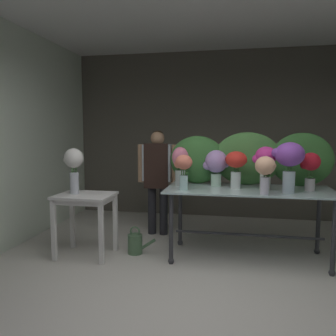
{
  "coord_description": "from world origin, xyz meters",
  "views": [
    {
      "loc": [
        0.37,
        -2.52,
        1.51
      ],
      "look_at": [
        -0.4,
        1.44,
        1.07
      ],
      "focal_mm": 36.36,
      "sensor_mm": 36.0,
      "label": 1
    }
  ],
  "objects": [
    {
      "name": "display_table_glass",
      "position": [
        0.55,
        1.5,
        0.71
      ],
      "size": [
        1.92,
        0.87,
        0.84
      ],
      "color": "silver",
      "rests_on": "ground"
    },
    {
      "name": "vase_scarlet_anemones",
      "position": [
        0.4,
        1.5,
        1.12
      ],
      "size": [
        0.25,
        0.25,
        0.44
      ],
      "color": "silver",
      "rests_on": "display_table_glass"
    },
    {
      "name": "wall_left",
      "position": [
        -2.49,
        1.78,
        1.44
      ],
      "size": [
        0.12,
        3.68,
        2.89
      ],
      "primitive_type": "cube",
      "color": "silver",
      "rests_on": "ground"
    },
    {
      "name": "vase_coral_ranunculus",
      "position": [
        -0.19,
        1.3,
        1.1
      ],
      "size": [
        0.21,
        0.2,
        0.4
      ],
      "color": "silver",
      "rests_on": "display_table_glass"
    },
    {
      "name": "vase_lilac_snapdragons",
      "position": [
        0.16,
        1.64,
        1.11
      ],
      "size": [
        0.32,
        0.27,
        0.44
      ],
      "color": "silver",
      "rests_on": "display_table_glass"
    },
    {
      "name": "side_table_white",
      "position": [
        -1.38,
        1.23,
        0.64
      ],
      "size": [
        0.66,
        0.55,
        0.76
      ],
      "color": "white",
      "rests_on": "ground"
    },
    {
      "name": "vase_crimson_lilies",
      "position": [
        1.21,
        1.5,
        1.11
      ],
      "size": [
        0.22,
        0.21,
        0.43
      ],
      "color": "silver",
      "rests_on": "display_table_glass"
    },
    {
      "name": "florist",
      "position": [
        -0.71,
        2.25,
        0.93
      ],
      "size": [
        0.59,
        0.24,
        1.52
      ],
      "color": "#232328",
      "rests_on": "ground"
    },
    {
      "name": "vase_peach_peonies",
      "position": [
        0.69,
        1.15,
        1.11
      ],
      "size": [
        0.22,
        0.21,
        0.41
      ],
      "color": "silver",
      "rests_on": "display_table_glass"
    },
    {
      "name": "ground_plane",
      "position": [
        0.0,
        1.78,
        0.0
      ],
      "size": [
        7.83,
        7.83,
        0.0
      ],
      "primitive_type": "plane",
      "color": "beige"
    },
    {
      "name": "vase_white_roses_tall",
      "position": [
        -1.51,
        1.23,
        1.11
      ],
      "size": [
        0.25,
        0.23,
        0.55
      ],
      "color": "silver",
      "rests_on": "side_table_white"
    },
    {
      "name": "watering_can",
      "position": [
        -0.8,
        1.4,
        0.13
      ],
      "size": [
        0.35,
        0.18,
        0.34
      ],
      "color": "#4C704C",
      "rests_on": "ground"
    },
    {
      "name": "vase_rosy_stock",
      "position": [
        -0.28,
        1.59,
        1.11
      ],
      "size": [
        0.23,
        0.2,
        0.48
      ],
      "color": "silver",
      "rests_on": "display_table_glass"
    },
    {
      "name": "foliage_backdrop",
      "position": [
        0.51,
        1.82,
        1.16
      ],
      "size": [
        1.99,
        0.27,
        0.66
      ],
      "color": "#387033",
      "rests_on": "display_table_glass"
    },
    {
      "name": "ceiling_slab",
      "position": [
        0.0,
        1.78,
        2.95
      ],
      "size": [
        5.11,
        3.68,
        0.12
      ],
      "primitive_type": "cube",
      "color": "silver",
      "rests_on": "wall_back"
    },
    {
      "name": "vase_violet_hydrangea",
      "position": [
        0.96,
        1.32,
        1.21
      ],
      "size": [
        0.35,
        0.31,
        0.55
      ],
      "color": "silver",
      "rests_on": "display_table_glass"
    },
    {
      "name": "wall_back",
      "position": [
        0.0,
        3.56,
        1.44
      ],
      "size": [
        4.99,
        0.12,
        2.89
      ],
      "primitive_type": "cube",
      "color": "#5B564C",
      "rests_on": "ground"
    },
    {
      "name": "vase_magenta_tulips",
      "position": [
        0.72,
        1.46,
        1.16
      ],
      "size": [
        0.27,
        0.24,
        0.5
      ],
      "color": "silver",
      "rests_on": "display_table_glass"
    }
  ]
}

